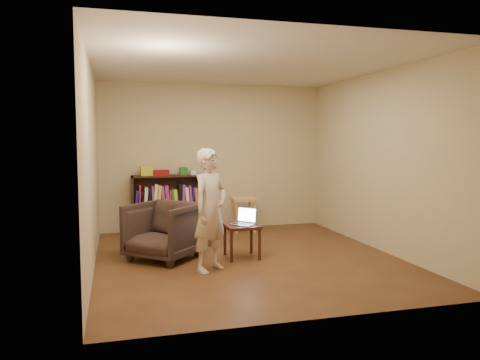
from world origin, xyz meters
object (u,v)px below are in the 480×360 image
object	(u,v)px
armchair	(164,231)
laptop	(244,220)
side_table	(242,230)
stool	(243,204)
person	(210,210)
bookshelf	(167,207)

from	to	relation	value
armchair	laptop	size ratio (longest dim) A/B	2.18
armchair	side_table	bearing A→B (deg)	31.14
stool	laptop	xyz separation A→B (m)	(-0.47, -1.76, 0.03)
side_table	person	world-z (taller)	person
person	side_table	bearing A→B (deg)	4.21
armchair	side_table	size ratio (longest dim) A/B	1.86
armchair	side_table	distance (m)	1.06
stool	side_table	world-z (taller)	stool
side_table	laptop	world-z (taller)	laptop
bookshelf	person	size ratio (longest dim) A/B	0.80
side_table	person	xyz separation A→B (m)	(-0.54, -0.51, 0.37)
bookshelf	armchair	world-z (taller)	bookshelf
side_table	armchair	bearing A→B (deg)	169.15
bookshelf	stool	size ratio (longest dim) A/B	2.01
armchair	person	distance (m)	0.94
bookshelf	person	xyz separation A→B (m)	(0.25, -2.55, 0.31)
side_table	laptop	size ratio (longest dim) A/B	1.17
bookshelf	side_table	size ratio (longest dim) A/B	2.63
person	bookshelf	bearing A→B (deg)	56.70
bookshelf	armchair	distance (m)	1.86
side_table	laptop	distance (m)	0.14
stool	armchair	bearing A→B (deg)	-134.52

